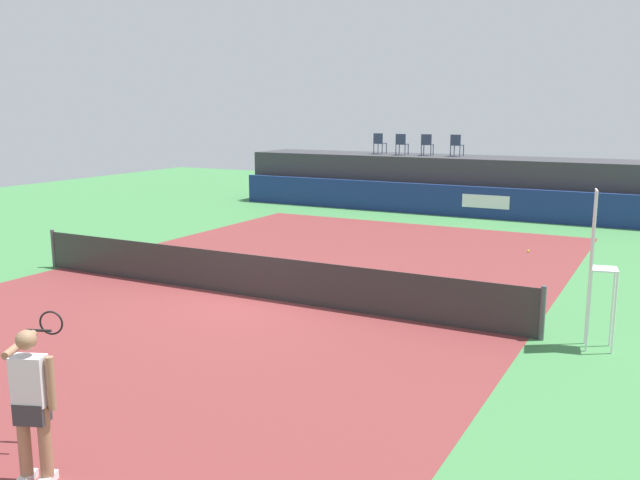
# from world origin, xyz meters

# --- Properties ---
(ground_plane) EXTENTS (48.00, 48.00, 0.00)m
(ground_plane) POSITION_xyz_m (0.00, 3.00, 0.00)
(ground_plane) COLOR #3D7A42
(court_inner) EXTENTS (12.00, 22.00, 0.00)m
(court_inner) POSITION_xyz_m (0.00, 0.00, 0.00)
(court_inner) COLOR maroon
(court_inner) RESTS_ON ground
(sponsor_wall) EXTENTS (18.00, 0.22, 1.20)m
(sponsor_wall) POSITION_xyz_m (0.01, 13.50, 0.60)
(sponsor_wall) COLOR navy
(sponsor_wall) RESTS_ON ground
(spectator_platform) EXTENTS (18.00, 2.80, 2.20)m
(spectator_platform) POSITION_xyz_m (0.00, 15.30, 1.10)
(spectator_platform) COLOR #38383D
(spectator_platform) RESTS_ON ground
(spectator_chair_far_left) EXTENTS (0.47, 0.47, 0.89)m
(spectator_chair_far_left) POSITION_xyz_m (-3.45, 15.25, 2.69)
(spectator_chair_far_left) COLOR #2D3D56
(spectator_chair_far_left) RESTS_ON spectator_platform
(spectator_chair_left) EXTENTS (0.45, 0.45, 0.89)m
(spectator_chair_left) POSITION_xyz_m (-2.32, 14.97, 2.69)
(spectator_chair_left) COLOR #2D3D56
(spectator_chair_left) RESTS_ON spectator_platform
(spectator_chair_center) EXTENTS (0.47, 0.47, 0.89)m
(spectator_chair_center) POSITION_xyz_m (-1.28, 15.18, 2.69)
(spectator_chair_center) COLOR #2D3D56
(spectator_chair_center) RESTS_ON spectator_platform
(spectator_chair_right) EXTENTS (0.47, 0.47, 0.89)m
(spectator_chair_right) POSITION_xyz_m (-0.04, 15.26, 2.69)
(spectator_chair_right) COLOR #2D3D56
(spectator_chair_right) RESTS_ON spectator_platform
(umpire_chair) EXTENTS (0.51, 0.51, 2.76)m
(umpire_chair) POSITION_xyz_m (7.05, -0.02, 1.59)
(umpire_chair) COLOR white
(umpire_chair) RESTS_ON ground
(tennis_net) EXTENTS (12.40, 0.02, 0.95)m
(tennis_net) POSITION_xyz_m (0.00, 0.00, 0.47)
(tennis_net) COLOR #2D2D2D
(tennis_net) RESTS_ON ground
(net_post_near) EXTENTS (0.10, 0.10, 1.00)m
(net_post_near) POSITION_xyz_m (-6.20, 0.00, 0.50)
(net_post_near) COLOR #4C4C51
(net_post_near) RESTS_ON ground
(net_post_far) EXTENTS (0.10, 0.10, 1.00)m
(net_post_far) POSITION_xyz_m (6.20, 0.00, 0.50)
(net_post_far) COLOR #4C4C51
(net_post_far) RESTS_ON ground
(tennis_player) EXTENTS (1.00, 1.08, 1.77)m
(tennis_player) POSITION_xyz_m (2.14, -7.53, 0.96)
(tennis_player) COLOR white
(tennis_player) RESTS_ON court_inner
(tennis_ball) EXTENTS (0.07, 0.07, 0.07)m
(tennis_ball) POSITION_xyz_m (4.45, 7.79, 0.04)
(tennis_ball) COLOR #D8EA33
(tennis_ball) RESTS_ON court_inner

